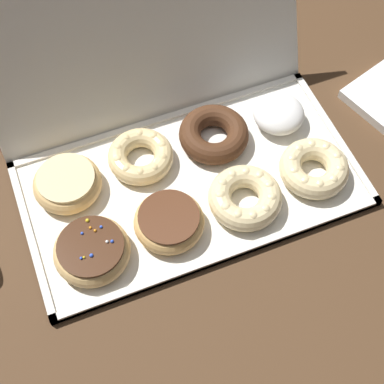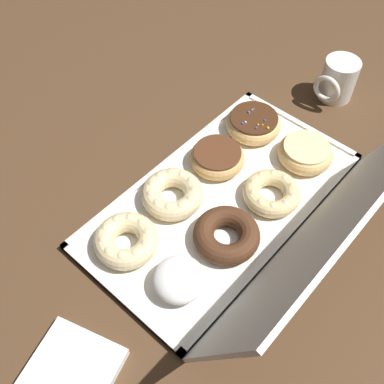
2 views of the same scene
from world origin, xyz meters
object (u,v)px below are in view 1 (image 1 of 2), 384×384
(glazed_ring_donut_4, at_px, (67,183))
(cruller_donut_2, at_px, (245,197))
(sprinkle_donut_0, at_px, (92,251))
(cruller_donut_3, at_px, (314,168))
(chocolate_frosted_donut_1, at_px, (169,221))
(donut_box, at_px, (191,185))
(chocolate_cake_ring_donut_6, at_px, (214,134))
(powdered_filled_donut_7, at_px, (279,114))
(cruller_donut_5, at_px, (141,156))

(glazed_ring_donut_4, bearing_deg, cruller_donut_2, -26.79)
(sprinkle_donut_0, bearing_deg, cruller_donut_3, 1.43)
(chocolate_frosted_donut_1, bearing_deg, sprinkle_donut_0, -178.09)
(donut_box, distance_m, chocolate_cake_ring_donut_6, 0.10)
(cruller_donut_2, bearing_deg, chocolate_cake_ring_donut_6, 89.17)
(sprinkle_donut_0, bearing_deg, chocolate_frosted_donut_1, 1.91)
(donut_box, xyz_separation_m, powdered_filled_donut_7, (0.19, 0.06, 0.03))
(donut_box, xyz_separation_m, chocolate_frosted_donut_1, (-0.06, -0.06, 0.02))
(donut_box, relative_size, chocolate_cake_ring_donut_6, 4.60)
(cruller_donut_2, height_order, glazed_ring_donut_4, cruller_donut_2)
(sprinkle_donut_0, height_order, cruller_donut_3, sprinkle_donut_0)
(sprinkle_donut_0, distance_m, chocolate_frosted_donut_1, 0.13)
(chocolate_frosted_donut_1, bearing_deg, glazed_ring_donut_4, 135.77)
(chocolate_frosted_donut_1, xyz_separation_m, chocolate_cake_ring_donut_6, (0.13, 0.13, -0.00))
(donut_box, height_order, glazed_ring_donut_4, glazed_ring_donut_4)
(cruller_donut_2, distance_m, powdered_filled_donut_7, 0.18)
(chocolate_frosted_donut_1, xyz_separation_m, cruller_donut_3, (0.26, 0.01, 0.00))
(cruller_donut_3, bearing_deg, chocolate_cake_ring_donut_6, 135.48)
(sprinkle_donut_0, height_order, glazed_ring_donut_4, sprinkle_donut_0)
(donut_box, xyz_separation_m, cruller_donut_2, (0.07, -0.07, 0.03))
(cruller_donut_2, bearing_deg, sprinkle_donut_0, -179.96)
(chocolate_cake_ring_donut_6, bearing_deg, glazed_ring_donut_4, -179.05)
(sprinkle_donut_0, xyz_separation_m, chocolate_frosted_donut_1, (0.13, 0.00, -0.00))
(cruller_donut_5, height_order, powdered_filled_donut_7, powdered_filled_donut_7)
(donut_box, relative_size, chocolate_frosted_donut_1, 4.95)
(sprinkle_donut_0, height_order, cruller_donut_2, sprinkle_donut_0)
(sprinkle_donut_0, relative_size, cruller_donut_2, 0.99)
(sprinkle_donut_0, height_order, cruller_donut_5, sprinkle_donut_0)
(sprinkle_donut_0, height_order, chocolate_cake_ring_donut_6, sprinkle_donut_0)
(chocolate_cake_ring_donut_6, bearing_deg, sprinkle_donut_0, -152.33)
(cruller_donut_2, bearing_deg, cruller_donut_3, 4.17)
(cruller_donut_3, bearing_deg, donut_box, 163.33)
(donut_box, relative_size, sprinkle_donut_0, 4.69)
(sprinkle_donut_0, distance_m, cruller_donut_3, 0.39)
(donut_box, xyz_separation_m, cruller_donut_3, (0.20, -0.06, 0.03))
(glazed_ring_donut_4, xyz_separation_m, powdered_filled_donut_7, (0.39, 0.00, 0.00))
(cruller_donut_3, distance_m, powdered_filled_donut_7, 0.12)
(cruller_donut_3, bearing_deg, glazed_ring_donut_4, 162.67)
(cruller_donut_5, relative_size, chocolate_cake_ring_donut_6, 0.92)
(sprinkle_donut_0, relative_size, chocolate_frosted_donut_1, 1.06)
(cruller_donut_2, relative_size, cruller_donut_3, 1.03)
(chocolate_cake_ring_donut_6, bearing_deg, cruller_donut_3, -44.52)
(sprinkle_donut_0, xyz_separation_m, glazed_ring_donut_4, (-0.00, 0.13, 0.00))
(glazed_ring_donut_4, distance_m, chocolate_cake_ring_donut_6, 0.26)
(glazed_ring_donut_4, relative_size, cruller_donut_5, 1.01)
(sprinkle_donut_0, height_order, chocolate_frosted_donut_1, sprinkle_donut_0)
(powdered_filled_donut_7, bearing_deg, chocolate_cake_ring_donut_6, 178.71)
(chocolate_frosted_donut_1, height_order, powdered_filled_donut_7, powdered_filled_donut_7)
(cruller_donut_5, height_order, chocolate_cake_ring_donut_6, chocolate_cake_ring_donut_6)
(cruller_donut_3, height_order, cruller_donut_5, cruller_donut_3)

